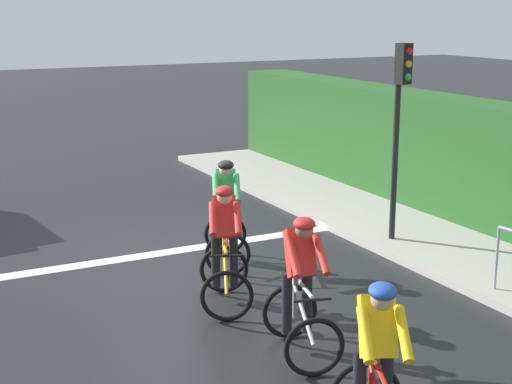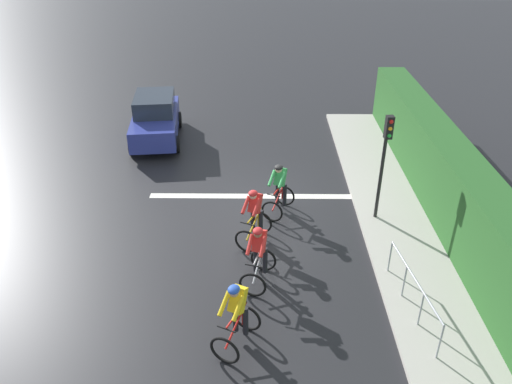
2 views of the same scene
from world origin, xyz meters
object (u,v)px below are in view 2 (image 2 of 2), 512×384
(cyclist_mid, at_px, (254,217))
(cyclist_fourth, at_px, (279,190))
(pedestrian_railing_kerbside, at_px, (414,288))
(cyclist_lead, at_px, (237,316))
(car_navy, at_px, (155,118))
(traffic_light_near_crossing, at_px, (385,154))
(cyclist_second, at_px, (259,256))

(cyclist_mid, xyz_separation_m, cyclist_fourth, (-0.72, -1.51, 0.00))
(cyclist_mid, relative_size, pedestrian_railing_kerbside, 0.58)
(cyclist_lead, relative_size, cyclist_fourth, 1.00)
(car_navy, bearing_deg, cyclist_mid, 119.62)
(car_navy, xyz_separation_m, pedestrian_railing_kerbside, (-7.62, 9.90, -0.11))
(cyclist_lead, distance_m, pedestrian_railing_kerbside, 4.03)
(car_navy, xyz_separation_m, traffic_light_near_crossing, (-7.62, 6.01, 1.35))
(traffic_light_near_crossing, bearing_deg, pedestrian_railing_kerbside, 90.01)
(cyclist_second, bearing_deg, car_navy, -64.83)
(cyclist_mid, bearing_deg, cyclist_second, 94.16)
(cyclist_second, distance_m, cyclist_fourth, 3.32)
(traffic_light_near_crossing, bearing_deg, cyclist_second, 39.05)
(cyclist_second, xyz_separation_m, cyclist_mid, (0.13, -1.75, 0.00))
(cyclist_lead, xyz_separation_m, traffic_light_near_crossing, (-3.92, -4.86, 1.43))
(cyclist_second, relative_size, pedestrian_railing_kerbside, 0.58)
(cyclist_second, xyz_separation_m, pedestrian_railing_kerbside, (-3.47, 1.08, -0.03))
(cyclist_lead, xyz_separation_m, cyclist_mid, (-0.32, -3.80, 0.00))
(cyclist_fourth, distance_m, pedestrian_railing_kerbside, 5.21)
(cyclist_lead, relative_size, pedestrian_railing_kerbside, 0.58)
(cyclist_second, height_order, cyclist_fourth, same)
(cyclist_second, xyz_separation_m, cyclist_fourth, (-0.60, -3.27, 0.00))
(cyclist_lead, relative_size, car_navy, 0.39)
(cyclist_fourth, height_order, pedestrian_railing_kerbside, cyclist_fourth)
(pedestrian_railing_kerbside, bearing_deg, cyclist_fourth, -56.53)
(cyclist_second, height_order, pedestrian_railing_kerbside, cyclist_second)
(cyclist_mid, bearing_deg, pedestrian_railing_kerbside, 141.78)
(car_navy, distance_m, pedestrian_railing_kerbside, 12.50)
(cyclist_fourth, height_order, traffic_light_near_crossing, traffic_light_near_crossing)
(cyclist_lead, bearing_deg, cyclist_second, -102.23)
(cyclist_second, relative_size, cyclist_mid, 1.00)
(cyclist_mid, bearing_deg, car_navy, -60.38)
(car_navy, bearing_deg, cyclist_lead, 108.81)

